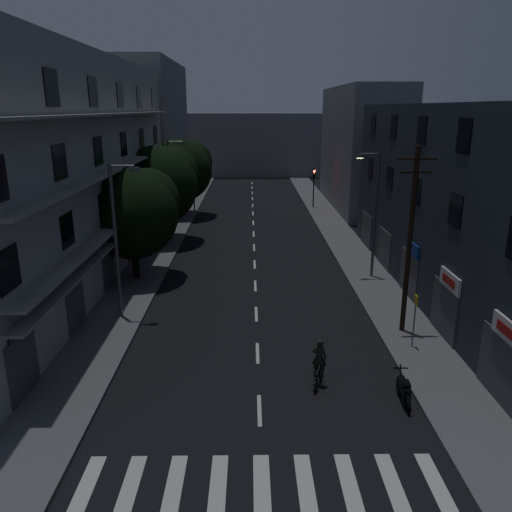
{
  "coord_description": "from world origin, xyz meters",
  "views": [
    {
      "loc": [
        -0.33,
        -14.07,
        10.74
      ],
      "look_at": [
        0.0,
        12.0,
        3.0
      ],
      "focal_mm": 35.0,
      "sensor_mm": 36.0,
      "label": 1
    }
  ],
  "objects_px": {
    "cyclist": "(319,370)",
    "utility_pole": "(410,238)",
    "motorcycle": "(404,391)",
    "bus_stop_sign": "(415,312)"
  },
  "relations": [
    {
      "from": "bus_stop_sign",
      "to": "cyclist",
      "type": "relative_size",
      "value": 1.23
    },
    {
      "from": "utility_pole",
      "to": "motorcycle",
      "type": "relative_size",
      "value": 4.6
    },
    {
      "from": "utility_pole",
      "to": "cyclist",
      "type": "height_order",
      "value": "utility_pole"
    },
    {
      "from": "cyclist",
      "to": "utility_pole",
      "type": "bearing_deg",
      "value": 63.92
    },
    {
      "from": "bus_stop_sign",
      "to": "utility_pole",
      "type": "bearing_deg",
      "value": 87.81
    },
    {
      "from": "motorcycle",
      "to": "utility_pole",
      "type": "bearing_deg",
      "value": 77.01
    },
    {
      "from": "utility_pole",
      "to": "motorcycle",
      "type": "distance_m",
      "value": 7.71
    },
    {
      "from": "bus_stop_sign",
      "to": "motorcycle",
      "type": "xyz_separation_m",
      "value": [
        -1.68,
        -4.29,
        -1.4
      ]
    },
    {
      "from": "bus_stop_sign",
      "to": "motorcycle",
      "type": "height_order",
      "value": "bus_stop_sign"
    },
    {
      "from": "motorcycle",
      "to": "cyclist",
      "type": "distance_m",
      "value": 3.31
    }
  ]
}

